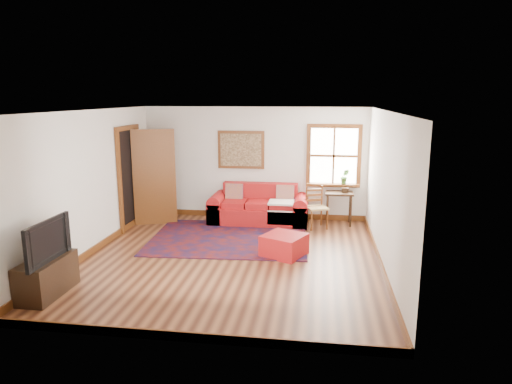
# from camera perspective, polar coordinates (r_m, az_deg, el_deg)

# --- Properties ---
(ground) EXTENTS (5.50, 5.50, 0.00)m
(ground) POSITION_cam_1_polar(r_m,az_deg,el_deg) (7.92, -3.07, -8.26)
(ground) COLOR #421F11
(ground) RESTS_ON ground
(room_envelope) EXTENTS (5.04, 5.54, 2.52)m
(room_envelope) POSITION_cam_1_polar(r_m,az_deg,el_deg) (7.53, -3.18, 3.65)
(room_envelope) COLOR silver
(room_envelope) RESTS_ON ground
(window) EXTENTS (1.18, 0.20, 1.38)m
(window) POSITION_cam_1_polar(r_m,az_deg,el_deg) (10.10, 9.84, 3.68)
(window) COLOR white
(window) RESTS_ON ground
(doorway) EXTENTS (0.89, 1.08, 2.14)m
(doorway) POSITION_cam_1_polar(r_m,az_deg,el_deg) (9.93, -13.72, 1.95)
(doorway) COLOR black
(doorway) RESTS_ON ground
(framed_artwork) EXTENTS (1.05, 0.07, 0.85)m
(framed_artwork) POSITION_cam_1_polar(r_m,az_deg,el_deg) (10.23, -1.89, 5.29)
(framed_artwork) COLOR brown
(framed_artwork) RESTS_ON ground
(persian_rug) EXTENTS (3.13, 2.56, 0.02)m
(persian_rug) POSITION_cam_1_polar(r_m,az_deg,el_deg) (8.98, -3.37, -5.74)
(persian_rug) COLOR #55100C
(persian_rug) RESTS_ON ground
(red_leather_sofa) EXTENTS (2.14, 0.88, 0.84)m
(red_leather_sofa) POSITION_cam_1_polar(r_m,az_deg,el_deg) (10.02, 0.38, -2.25)
(red_leather_sofa) COLOR #AB1618
(red_leather_sofa) RESTS_ON ground
(red_ottoman) EXTENTS (0.87, 0.87, 0.37)m
(red_ottoman) POSITION_cam_1_polar(r_m,az_deg,el_deg) (8.00, 3.54, -6.64)
(red_ottoman) COLOR #AB1618
(red_ottoman) RESTS_ON ground
(side_table) EXTENTS (0.59, 0.44, 0.71)m
(side_table) POSITION_cam_1_polar(r_m,az_deg,el_deg) (9.95, 10.35, -0.72)
(side_table) COLOR black
(side_table) RESTS_ON ground
(ladder_back_chair) EXTENTS (0.52, 0.51, 0.87)m
(ladder_back_chair) POSITION_cam_1_polar(r_m,az_deg,el_deg) (9.67, 7.50, -1.71)
(ladder_back_chair) COLOR tan
(ladder_back_chair) RESTS_ON ground
(media_cabinet) EXTENTS (0.43, 0.96, 0.53)m
(media_cabinet) POSITION_cam_1_polar(r_m,az_deg,el_deg) (7.09, -24.67, -9.60)
(media_cabinet) COLOR black
(media_cabinet) RESTS_ON ground
(television) EXTENTS (0.13, 1.01, 0.58)m
(television) POSITION_cam_1_polar(r_m,az_deg,el_deg) (6.85, -25.25, -5.51)
(television) COLOR black
(television) RESTS_ON media_cabinet
(candle_hurricane) EXTENTS (0.12, 0.12, 0.18)m
(candle_hurricane) POSITION_cam_1_polar(r_m,az_deg,el_deg) (7.25, -23.02, -6.09)
(candle_hurricane) COLOR silver
(candle_hurricane) RESTS_ON media_cabinet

